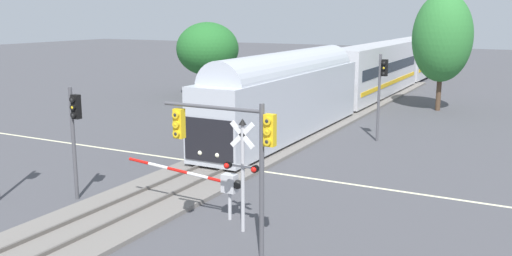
{
  "coord_description": "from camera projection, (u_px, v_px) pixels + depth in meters",
  "views": [
    {
      "loc": [
        14.43,
        -23.96,
        7.75
      ],
      "look_at": [
        1.37,
        0.78,
        2.0
      ],
      "focal_mm": 39.18,
      "sensor_mm": 36.0,
      "label": 1
    }
  ],
  "objects": [
    {
      "name": "commuter_train",
      "position": [
        374.0,
        69.0,
        51.42
      ],
      "size": [
        3.04,
        60.51,
        5.16
      ],
      "color": "#B2B7C1",
      "rests_on": "railway_track"
    },
    {
      "name": "railway_track",
      "position": [
        226.0,
        164.0,
        28.9
      ],
      "size": [
        4.4,
        80.0,
        0.32
      ],
      "color": "slate",
      "rests_on": "ground"
    },
    {
      "name": "traffic_signal_near_right",
      "position": [
        232.0,
        141.0,
        17.76
      ],
      "size": [
        4.11,
        0.38,
        5.05
      ],
      "color": "#4C4C51",
      "rests_on": "ground"
    },
    {
      "name": "pine_left_background",
      "position": [
        208.0,
        49.0,
        52.76
      ],
      "size": [
        5.9,
        5.9,
        6.98
      ],
      "color": "#4C3828",
      "rests_on": "ground"
    },
    {
      "name": "traffic_signal_far_side",
      "position": [
        382.0,
        84.0,
        33.77
      ],
      "size": [
        0.53,
        0.38,
        5.35
      ],
      "color": "#4C4C51",
      "rests_on": "ground"
    },
    {
      "name": "traffic_signal_median",
      "position": [
        74.0,
        125.0,
        23.06
      ],
      "size": [
        0.53,
        0.38,
        4.8
      ],
      "color": "#4C4C51",
      "rests_on": "ground"
    },
    {
      "name": "road_centre_stripe",
      "position": [
        226.0,
        166.0,
        28.92
      ],
      "size": [
        44.0,
        0.2,
        0.01
      ],
      "color": "beige",
      "rests_on": "ground"
    },
    {
      "name": "ground_plane",
      "position": [
        226.0,
        166.0,
        28.92
      ],
      "size": [
        220.0,
        220.0,
        0.0
      ],
      "primitive_type": "plane",
      "color": "#47474C"
    },
    {
      "name": "crossing_gate_near",
      "position": [
        217.0,
        182.0,
        21.38
      ],
      "size": [
        5.38,
        0.4,
        1.88
      ],
      "color": "#B7B7BC",
      "rests_on": "ground"
    },
    {
      "name": "crossing_signal_mast",
      "position": [
        242.0,
        164.0,
        19.72
      ],
      "size": [
        1.36,
        0.44,
        4.17
      ],
      "color": "#B2B2B7",
      "rests_on": "ground"
    },
    {
      "name": "elm_centre_background",
      "position": [
        442.0,
        38.0,
        44.33
      ],
      "size": [
        4.69,
        4.69,
        9.43
      ],
      "color": "#4C3828",
      "rests_on": "ground"
    }
  ]
}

